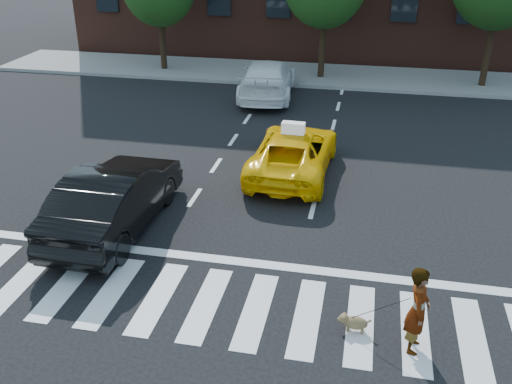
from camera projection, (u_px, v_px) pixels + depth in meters
The scene contains 10 objects.
ground at pixel (206, 304), 11.22m from camera, with size 120.00×120.00×0.00m, color black.
crosswalk at pixel (206, 304), 11.22m from camera, with size 13.00×2.40×0.01m, color silver.
stop_line at pixel (226, 260), 12.62m from camera, with size 12.00×0.30×0.01m, color silver.
sidewalk_far at pixel (311, 75), 26.54m from camera, with size 30.00×4.00×0.15m, color slate.
taxi at pixel (293, 152), 16.57m from camera, with size 2.16×4.68×1.30m, color #FFC005.
black_sedan at pixel (115, 198), 13.59m from camera, with size 1.70×4.87×1.60m, color black.
white_suv at pixel (267, 79), 23.39m from camera, with size 2.10×5.16×1.50m, color white.
woman at pixel (418, 310), 9.73m from camera, with size 0.61×0.40×1.67m, color #999999.
dog at pixel (353, 322), 10.42m from camera, with size 0.62×0.24×0.35m.
taxi_sign at pixel (293, 128), 16.04m from camera, with size 0.65×0.28×0.32m, color white.
Camera 1 is at (2.80, -8.68, 6.97)m, focal length 40.00 mm.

